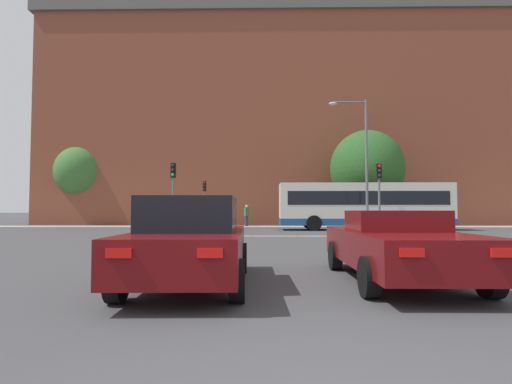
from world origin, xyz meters
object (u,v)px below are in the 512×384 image
at_px(car_roadster_right, 397,245).
at_px(street_lamp_junction, 360,151).
at_px(traffic_light_far_right, 341,195).
at_px(pedestrian_waiting, 247,214).
at_px(traffic_light_near_right, 379,187).
at_px(traffic_light_far_left, 204,196).
at_px(bus_crossing_lead, 364,205).
at_px(car_saloon_left, 191,241).
at_px(traffic_light_near_left, 173,186).

bearing_deg(car_roadster_right, street_lamp_junction, 78.49).
bearing_deg(street_lamp_junction, traffic_light_far_right, 88.62).
bearing_deg(pedestrian_waiting, traffic_light_near_right, -98.63).
relative_size(traffic_light_far_left, traffic_light_near_right, 0.95).
height_order(car_roadster_right, bus_crossing_lead, bus_crossing_lead).
height_order(car_saloon_left, pedestrian_waiting, pedestrian_waiting).
bearing_deg(pedestrian_waiting, car_roadster_right, -123.72).
relative_size(traffic_light_far_left, traffic_light_far_right, 0.99).
xyz_separation_m(car_roadster_right, traffic_light_near_left, (-7.39, 13.88, 1.95)).
height_order(car_saloon_left, traffic_light_far_left, traffic_light_far_left).
bearing_deg(street_lamp_junction, traffic_light_near_right, -86.56).
relative_size(car_roadster_right, traffic_light_far_right, 1.27).
height_order(bus_crossing_lead, traffic_light_far_right, traffic_light_far_right).
xyz_separation_m(traffic_light_far_right, street_lamp_junction, (-0.17, -7.13, 2.48)).
height_order(traffic_light_far_left, traffic_light_far_right, traffic_light_far_right).
distance_m(car_roadster_right, traffic_light_far_right, 24.79).
xyz_separation_m(car_roadster_right, traffic_light_far_left, (-7.19, 24.17, 1.81)).
height_order(car_saloon_left, traffic_light_near_left, traffic_light_near_left).
bearing_deg(street_lamp_junction, car_roadster_right, -101.74).
bearing_deg(street_lamp_junction, traffic_light_far_left, 147.53).
bearing_deg(street_lamp_junction, traffic_light_near_left, -162.70).
relative_size(traffic_light_near_right, pedestrian_waiting, 2.18).
bearing_deg(bus_crossing_lead, traffic_light_far_left, -112.27).
bearing_deg(traffic_light_near_left, pedestrian_waiting, 73.15).
distance_m(traffic_light_near_right, street_lamp_junction, 4.02).
xyz_separation_m(bus_crossing_lead, traffic_light_near_right, (-0.52, -5.38, 0.94)).
bearing_deg(street_lamp_junction, bus_crossing_lead, 71.73).
xyz_separation_m(traffic_light_near_right, pedestrian_waiting, (-7.65, 11.48, -1.57)).
relative_size(car_roadster_right, traffic_light_near_left, 1.21).
height_order(bus_crossing_lead, pedestrian_waiting, bus_crossing_lead).
bearing_deg(bus_crossing_lead, pedestrian_waiting, -126.74).
distance_m(car_saloon_left, traffic_light_far_right, 26.07).
bearing_deg(traffic_light_far_right, car_roadster_right, -98.77).
height_order(traffic_light_near_left, traffic_light_far_right, traffic_light_near_left).
distance_m(car_saloon_left, bus_crossing_lead, 21.52).
height_order(traffic_light_far_left, pedestrian_waiting, traffic_light_far_left).
bearing_deg(bus_crossing_lead, traffic_light_far_right, -173.82).
distance_m(traffic_light_near_left, traffic_light_far_right, 15.37).
bearing_deg(traffic_light_near_right, pedestrian_waiting, 123.68).
bearing_deg(traffic_light_near_left, traffic_light_far_left, 88.87).
distance_m(traffic_light_near_right, traffic_light_far_right, 10.36).
bearing_deg(traffic_light_far_right, traffic_light_far_left, -178.59).
height_order(traffic_light_near_right, street_lamp_junction, street_lamp_junction).
xyz_separation_m(car_roadster_right, pedestrian_waiting, (-3.86, 25.55, 0.37)).
xyz_separation_m(car_saloon_left, bus_crossing_lead, (8.13, 19.90, 0.89)).
bearing_deg(car_roadster_right, traffic_light_near_left, 118.28).
bearing_deg(traffic_light_far_left, car_roadster_right, -73.43).
distance_m(traffic_light_far_right, pedestrian_waiting, 7.85).
bearing_deg(traffic_light_near_left, bus_crossing_lead, 25.49).
height_order(street_lamp_junction, pedestrian_waiting, street_lamp_junction).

